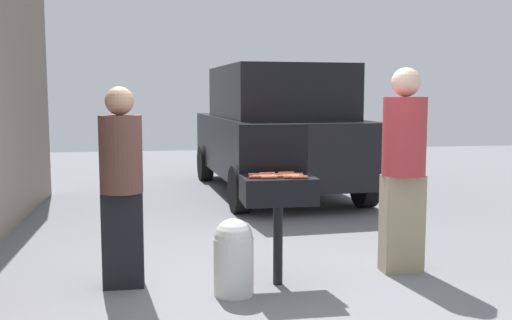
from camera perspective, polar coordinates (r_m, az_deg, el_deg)
ground_plane at (r=4.98m, az=0.51°, el=-12.30°), size 24.00×24.00×0.00m
bbq_grill at (r=4.91m, az=2.15°, el=-3.24°), size 0.60×0.44×0.92m
grill_lid_open at (r=5.08m, az=1.68°, el=1.10°), size 0.60×0.05×0.42m
hot_dog_0 at (r=4.97m, az=2.92°, el=-1.31°), size 0.13×0.04×0.03m
hot_dog_1 at (r=4.74m, az=1.29°, el=-1.68°), size 0.13×0.03×0.03m
hot_dog_2 at (r=4.80m, az=1.03°, el=-1.58°), size 0.13×0.04×0.03m
hot_dog_3 at (r=4.96m, az=1.09°, el=-1.32°), size 0.13×0.04×0.03m
hot_dog_4 at (r=4.86m, az=3.36°, el=-1.49°), size 0.13×0.03×0.03m
hot_dog_5 at (r=5.00m, az=2.92°, el=-1.26°), size 0.13×0.03×0.03m
hot_dog_6 at (r=4.92m, az=3.78°, el=-1.39°), size 0.13×0.03×0.03m
hot_dog_7 at (r=4.76m, az=4.24°, el=-1.67°), size 0.13×0.04×0.03m
hot_dog_8 at (r=4.89m, az=1.65°, el=-1.43°), size 0.13×0.04×0.03m
hot_dog_9 at (r=4.78m, az=3.39°, el=-1.63°), size 0.13×0.04×0.03m
hot_dog_10 at (r=4.76m, az=0.10°, el=-1.65°), size 0.13×0.03×0.03m
hot_dog_11 at (r=4.90m, az=0.02°, el=-1.42°), size 0.13×0.04×0.03m
hot_dog_12 at (r=4.79m, az=1.97°, el=-1.61°), size 0.13×0.03×0.03m
hot_dog_13 at (r=4.83m, az=0.37°, el=-1.53°), size 0.13×0.03×0.03m
hot_dog_14 at (r=4.83m, az=3.80°, el=-1.55°), size 0.13×0.03×0.03m
hot_dog_15 at (r=4.88m, az=2.43°, el=-1.46°), size 0.13×0.04×0.03m
propane_tank at (r=4.76m, az=-2.18°, el=-9.16°), size 0.32×0.32×0.62m
person_left at (r=4.94m, az=-12.84°, el=-1.87°), size 0.35×0.35×1.66m
person_right at (r=5.40m, az=14.04°, el=-0.23°), size 0.38×0.38×1.83m
parked_minivan at (r=9.49m, az=1.90°, el=2.98°), size 2.31×4.53×2.02m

